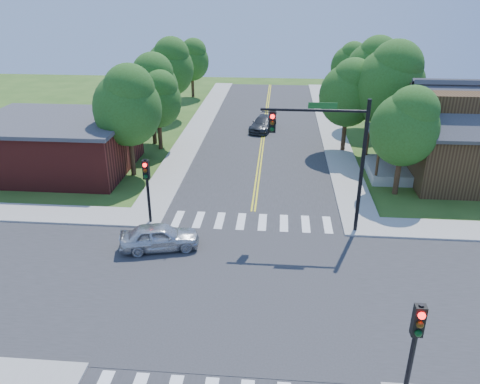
# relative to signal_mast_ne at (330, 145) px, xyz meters

# --- Properties ---
(ground) EXTENTS (100.00, 100.00, 0.00)m
(ground) POSITION_rel_signal_mast_ne_xyz_m (-3.91, -5.59, -4.85)
(ground) COLOR #2E5219
(ground) RESTS_ON ground
(road_ns) EXTENTS (10.00, 90.00, 0.04)m
(road_ns) POSITION_rel_signal_mast_ne_xyz_m (-3.91, -5.59, -4.83)
(road_ns) COLOR #2D2D30
(road_ns) RESTS_ON ground
(road_ew) EXTENTS (90.00, 10.00, 0.04)m
(road_ew) POSITION_rel_signal_mast_ne_xyz_m (-3.91, -5.59, -4.83)
(road_ew) COLOR #2D2D30
(road_ew) RESTS_ON ground
(intersection_patch) EXTENTS (10.20, 10.20, 0.06)m
(intersection_patch) POSITION_rel_signal_mast_ne_xyz_m (-3.91, -5.59, -4.85)
(intersection_patch) COLOR #2D2D30
(intersection_patch) RESTS_ON ground
(sidewalk_ne) EXTENTS (40.00, 40.00, 0.14)m
(sidewalk_ne) POSITION_rel_signal_mast_ne_xyz_m (11.90, 10.23, -4.78)
(sidewalk_ne) COLOR #9E9B93
(sidewalk_ne) RESTS_ON ground
(sidewalk_nw) EXTENTS (40.00, 40.00, 0.14)m
(sidewalk_nw) POSITION_rel_signal_mast_ne_xyz_m (-19.73, 10.23, -4.78)
(sidewalk_nw) COLOR #9E9B93
(sidewalk_nw) RESTS_ON ground
(crosswalk_north) EXTENTS (8.85, 2.00, 0.01)m
(crosswalk_north) POSITION_rel_signal_mast_ne_xyz_m (-3.91, 0.61, -4.80)
(crosswalk_north) COLOR white
(crosswalk_north) RESTS_ON ground
(centerline) EXTENTS (0.30, 90.00, 0.01)m
(centerline) POSITION_rel_signal_mast_ne_xyz_m (-3.91, -5.59, -4.80)
(centerline) COLOR yellow
(centerline) RESTS_ON ground
(signal_mast_ne) EXTENTS (5.30, 0.42, 7.20)m
(signal_mast_ne) POSITION_rel_signal_mast_ne_xyz_m (0.00, 0.00, 0.00)
(signal_mast_ne) COLOR black
(signal_mast_ne) RESTS_ON ground
(signal_pole_se) EXTENTS (0.34, 0.42, 3.80)m
(signal_pole_se) POSITION_rel_signal_mast_ne_xyz_m (1.69, -11.21, -2.19)
(signal_pole_se) COLOR black
(signal_pole_se) RESTS_ON ground
(signal_pole_nw) EXTENTS (0.34, 0.42, 3.80)m
(signal_pole_nw) POSITION_rel_signal_mast_ne_xyz_m (-9.51, -0.01, -2.19)
(signal_pole_nw) COLOR black
(signal_pole_nw) RESTS_ON ground
(building_nw) EXTENTS (10.40, 8.40, 3.73)m
(building_nw) POSITION_rel_signal_mast_ne_xyz_m (-18.11, 7.61, -2.97)
(building_nw) COLOR maroon
(building_nw) RESTS_ON ground
(tree_e_a) EXTENTS (4.06, 3.86, 6.91)m
(tree_e_a) POSITION_rel_signal_mast_ne_xyz_m (5.00, 5.27, -0.33)
(tree_e_a) COLOR #382314
(tree_e_a) RESTS_ON ground
(tree_e_b) EXTENTS (5.14, 4.88, 8.74)m
(tree_e_b) POSITION_rel_signal_mast_ne_xyz_m (5.37, 12.38, 0.88)
(tree_e_b) COLOR #382314
(tree_e_b) RESTS_ON ground
(tree_e_c) EXTENTS (4.85, 4.61, 8.25)m
(tree_e_c) POSITION_rel_signal_mast_ne_xyz_m (5.55, 20.16, 0.56)
(tree_e_c) COLOR #382314
(tree_e_c) RESTS_ON ground
(tree_e_d) EXTENTS (3.96, 3.76, 6.73)m
(tree_e_d) POSITION_rel_signal_mast_ne_xyz_m (4.80, 29.37, -0.45)
(tree_e_d) COLOR #382314
(tree_e_d) RESTS_ON ground
(tree_w_a) EXTENTS (4.51, 4.29, 7.67)m
(tree_w_a) POSITION_rel_signal_mast_ne_xyz_m (-12.49, 6.99, 0.17)
(tree_w_a) COLOR #382314
(tree_w_a) RESTS_ON ground
(tree_w_b) EXTENTS (4.38, 4.16, 7.45)m
(tree_w_b) POSITION_rel_signal_mast_ne_xyz_m (-12.78, 13.99, 0.03)
(tree_w_b) COLOR #382314
(tree_w_b) RESTS_ON ground
(tree_w_c) EXTENTS (4.59, 4.36, 7.80)m
(tree_w_c) POSITION_rel_signal_mast_ne_xyz_m (-13.08, 22.10, 0.26)
(tree_w_c) COLOR #382314
(tree_w_c) RESTS_ON ground
(tree_w_d) EXTENTS (3.94, 3.74, 6.70)m
(tree_w_d) POSITION_rel_signal_mast_ne_xyz_m (-12.69, 31.50, -0.47)
(tree_w_d) COLOR #382314
(tree_w_d) RESTS_ON ground
(tree_house) EXTENTS (4.30, 4.08, 7.31)m
(tree_house) POSITION_rel_signal_mast_ne_xyz_m (2.60, 13.26, -0.06)
(tree_house) COLOR #382314
(tree_house) RESTS_ON ground
(tree_bldg) EXTENTS (3.73, 3.54, 6.33)m
(tree_bldg) POSITION_rel_signal_mast_ne_xyz_m (-11.97, 12.72, -0.71)
(tree_bldg) COLOR #382314
(tree_bldg) RESTS_ON ground
(car_silver) EXTENTS (3.39, 4.65, 1.34)m
(car_silver) POSITION_rel_signal_mast_ne_xyz_m (-8.32, -2.62, -4.18)
(car_silver) COLOR silver
(car_silver) RESTS_ON ground
(car_dgrey) EXTENTS (3.66, 5.07, 1.25)m
(car_dgrey) POSITION_rel_signal_mast_ne_xyz_m (-4.02, 18.54, -4.23)
(car_dgrey) COLOR #323538
(car_dgrey) RESTS_ON ground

